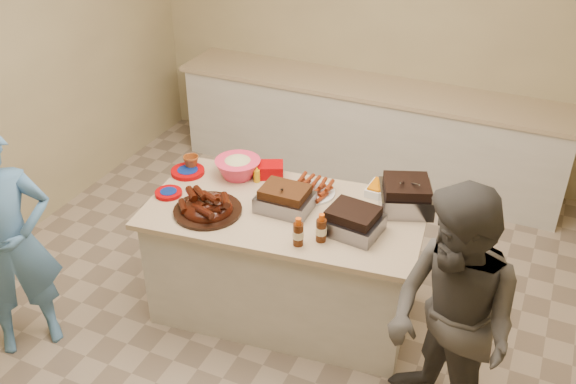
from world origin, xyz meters
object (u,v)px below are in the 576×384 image
at_px(island, 285,308).
at_px(coleslaw_bowl, 238,176).
at_px(bbq_bottle_a, 298,244).
at_px(bbq_bottle_b, 321,240).
at_px(mustard_bottle, 257,182).
at_px(guest_blue, 35,338).
at_px(rib_platter, 208,212).
at_px(plastic_cup, 192,169).
at_px(roasting_pan, 405,207).

relative_size(island, coleslaw_bowl, 5.60).
xyz_separation_m(coleslaw_bowl, bbq_bottle_a, (0.70, -0.56, 0.00)).
height_order(bbq_bottle_b, mustard_bottle, bbq_bottle_b).
distance_m(bbq_bottle_b, guest_blue, 2.06).
bearing_deg(rib_platter, island, 28.11).
xyz_separation_m(coleslaw_bowl, mustard_bottle, (0.15, -0.01, 0.00)).
height_order(plastic_cup, guest_blue, plastic_cup).
xyz_separation_m(roasting_pan, coleslaw_bowl, (-1.16, -0.08, 0.00)).
xyz_separation_m(rib_platter, bbq_bottle_a, (0.66, -0.08, 0.00)).
bearing_deg(guest_blue, rib_platter, -12.82).
distance_m(island, rib_platter, 0.97).
relative_size(roasting_pan, guest_blue, 0.21).
bearing_deg(plastic_cup, coleslaw_bowl, 7.48).
bearing_deg(mustard_bottle, plastic_cup, -176.20).
bearing_deg(bbq_bottle_a, roasting_pan, 54.23).
xyz_separation_m(rib_platter, coleslaw_bowl, (-0.04, 0.48, 0.00)).
distance_m(coleslaw_bowl, mustard_bottle, 0.15).
bearing_deg(mustard_bottle, rib_platter, -103.89).
xyz_separation_m(bbq_bottle_a, plastic_cup, (-1.04, 0.52, 0.00)).
height_order(rib_platter, bbq_bottle_b, bbq_bottle_b).
distance_m(island, coleslaw_bowl, 0.99).
bearing_deg(island, bbq_bottle_a, -60.54).
distance_m(rib_platter, coleslaw_bowl, 0.48).
bearing_deg(roasting_pan, guest_blue, -169.45).
distance_m(roasting_pan, guest_blue, 2.60).
xyz_separation_m(roasting_pan, mustard_bottle, (-1.01, -0.10, 0.00)).
bearing_deg(island, bbq_bottle_b, -40.07).
height_order(coleslaw_bowl, plastic_cup, coleslaw_bowl).
relative_size(roasting_pan, plastic_cup, 2.98).
distance_m(rib_platter, roasting_pan, 1.26).
bearing_deg(roasting_pan, bbq_bottle_b, -143.70).
xyz_separation_m(island, bbq_bottle_a, (0.23, -0.31, 0.84)).
xyz_separation_m(island, rib_platter, (-0.43, -0.23, 0.84)).
bearing_deg(bbq_bottle_b, plastic_cup, 159.76).
height_order(coleslaw_bowl, mustard_bottle, coleslaw_bowl).
height_order(island, mustard_bottle, mustard_bottle).
distance_m(roasting_pan, bbq_bottle_b, 0.66).
distance_m(coleslaw_bowl, guest_blue, 1.74).
height_order(coleslaw_bowl, bbq_bottle_b, coleslaw_bowl).
relative_size(island, rib_platter, 4.04).
bearing_deg(mustard_bottle, bbq_bottle_b, -35.05).
relative_size(island, bbq_bottle_a, 9.60).
relative_size(rib_platter, roasting_pan, 1.33).
bearing_deg(rib_platter, coleslaw_bowl, 94.27).
relative_size(island, guest_blue, 1.14).
bearing_deg(coleslaw_bowl, rib_platter, -85.73).
height_order(bbq_bottle_a, guest_blue, bbq_bottle_a).
height_order(island, guest_blue, island).
xyz_separation_m(coleslaw_bowl, guest_blue, (-0.94, -1.20, -0.84)).
distance_m(island, plastic_cup, 1.18).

